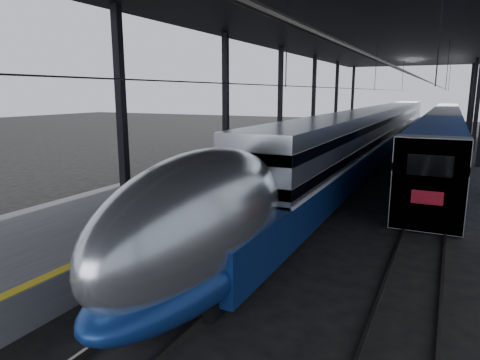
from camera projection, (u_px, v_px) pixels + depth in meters
The scene contains 8 objects.
ground at pixel (165, 266), 13.18m from camera, with size 160.00×160.00×0.00m, color black.
platform at pixel (284, 157), 32.18m from camera, with size 6.00×80.00×1.00m, color #4C4C4F.
yellow_strip at pixel (321, 153), 30.87m from camera, with size 0.30×80.00×0.01m, color gold.
rails at pixel (396, 171), 28.82m from camera, with size 6.52×80.00×0.16m.
canopy at pixel (364, 33), 28.13m from camera, with size 18.00×75.00×9.47m.
tgv_train at pixel (375, 134), 35.25m from camera, with size 2.79×65.20×3.99m.
second_train at pixel (443, 130), 39.80m from camera, with size 2.64×56.05×3.64m.
child at pixel (110, 220), 13.06m from camera, with size 0.31×0.20×0.85m, color #462117.
Camera 1 is at (7.53, -10.09, 5.26)m, focal length 32.00 mm.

